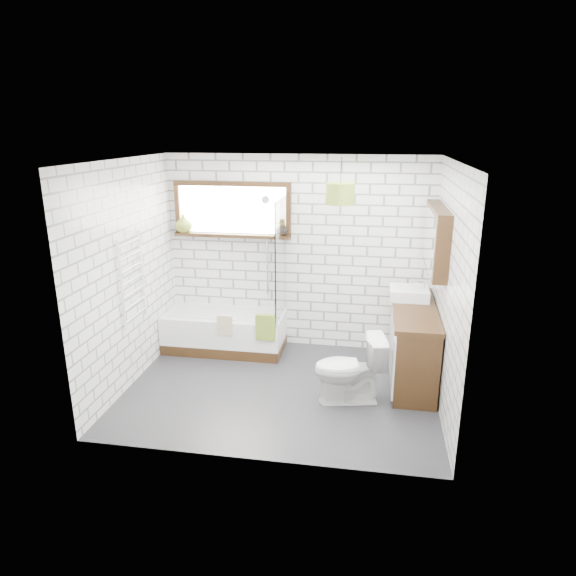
% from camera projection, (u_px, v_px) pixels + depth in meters
% --- Properties ---
extents(floor, '(3.40, 2.60, 0.01)m').
position_uv_depth(floor, '(280.00, 389.00, 5.76)').
color(floor, '#262629').
rests_on(floor, ground).
extents(ceiling, '(3.40, 2.60, 0.01)m').
position_uv_depth(ceiling, '(279.00, 160.00, 5.01)').
color(ceiling, white).
rests_on(ceiling, ground).
extents(wall_back, '(3.40, 0.01, 2.50)m').
position_uv_depth(wall_back, '(298.00, 254.00, 6.62)').
color(wall_back, white).
rests_on(wall_back, ground).
extents(wall_front, '(3.40, 0.01, 2.50)m').
position_uv_depth(wall_front, '(251.00, 328.00, 4.16)').
color(wall_front, white).
rests_on(wall_front, ground).
extents(wall_left, '(0.01, 2.60, 2.50)m').
position_uv_depth(wall_left, '(128.00, 275.00, 5.66)').
color(wall_left, white).
rests_on(wall_left, ground).
extents(wall_right, '(0.01, 2.60, 2.50)m').
position_uv_depth(wall_right, '(448.00, 291.00, 5.12)').
color(wall_right, white).
rests_on(wall_right, ground).
extents(window, '(1.52, 0.16, 0.68)m').
position_uv_depth(window, '(232.00, 210.00, 6.54)').
color(window, black).
rests_on(window, wall_back).
extents(towel_radiator, '(0.06, 0.52, 1.00)m').
position_uv_depth(towel_radiator, '(132.00, 280.00, 5.66)').
color(towel_radiator, white).
rests_on(towel_radiator, wall_left).
extents(mirror_cabinet, '(0.16, 1.20, 0.70)m').
position_uv_depth(mirror_cabinet, '(436.00, 239.00, 5.58)').
color(mirror_cabinet, black).
rests_on(mirror_cabinet, wall_right).
extents(shower_riser, '(0.02, 0.02, 1.30)m').
position_uv_depth(shower_riser, '(267.00, 246.00, 6.61)').
color(shower_riser, silver).
rests_on(shower_riser, wall_back).
extents(bathtub, '(1.55, 0.68, 0.50)m').
position_uv_depth(bathtub, '(225.00, 331.00, 6.73)').
color(bathtub, white).
rests_on(bathtub, floor).
extents(shower_screen, '(0.02, 0.72, 1.50)m').
position_uv_depth(shower_screen, '(281.00, 260.00, 6.32)').
color(shower_screen, white).
rests_on(shower_screen, bathtub).
extents(towel_green, '(0.24, 0.07, 0.33)m').
position_uv_depth(towel_green, '(266.00, 327.00, 6.25)').
color(towel_green, olive).
rests_on(towel_green, bathtub).
extents(towel_beige, '(0.19, 0.05, 0.25)m').
position_uv_depth(towel_beige, '(225.00, 325.00, 6.33)').
color(towel_beige, tan).
rests_on(towel_beige, bathtub).
extents(vanity, '(0.49, 1.52, 0.87)m').
position_uv_depth(vanity, '(413.00, 343.00, 5.90)').
color(vanity, black).
rests_on(vanity, floor).
extents(basin, '(0.45, 0.39, 0.13)m').
position_uv_depth(basin, '(409.00, 293.00, 6.05)').
color(basin, white).
rests_on(basin, vanity).
extents(tap, '(0.04, 0.04, 0.17)m').
position_uv_depth(tap, '(423.00, 288.00, 6.00)').
color(tap, silver).
rests_on(tap, vanity).
extents(toilet, '(0.56, 0.80, 0.74)m').
position_uv_depth(toilet, '(349.00, 369.00, 5.41)').
color(toilet, white).
rests_on(toilet, floor).
extents(vase_olive, '(0.26, 0.26, 0.23)m').
position_uv_depth(vase_olive, '(184.00, 225.00, 6.68)').
color(vase_olive, olive).
rests_on(vase_olive, window).
extents(vase_dark, '(0.21, 0.21, 0.17)m').
position_uv_depth(vase_dark, '(282.00, 230.00, 6.48)').
color(vase_dark, black).
rests_on(vase_dark, window).
extents(bottle, '(0.07, 0.07, 0.21)m').
position_uv_depth(bottle, '(281.00, 229.00, 6.48)').
color(bottle, olive).
rests_on(bottle, window).
extents(pendant, '(0.32, 0.32, 0.24)m').
position_uv_depth(pendant, '(340.00, 194.00, 5.73)').
color(pendant, olive).
rests_on(pendant, ceiling).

